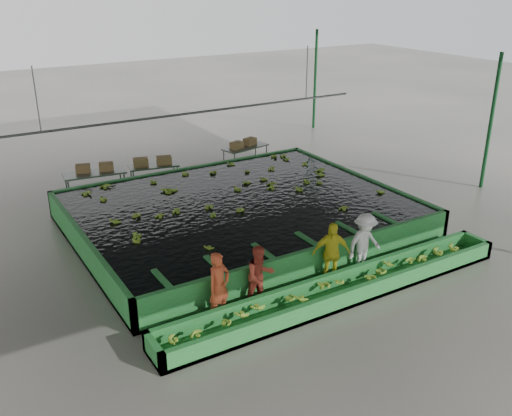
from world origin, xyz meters
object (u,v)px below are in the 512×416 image
packing_table_mid (154,176)px  box_stack_mid (153,165)px  sorting_trough (341,289)px  box_stack_left (95,171)px  worker_d (364,243)px  box_stack_right (243,147)px  flotation_tank (240,214)px  worker_c (331,253)px  worker_b (260,276)px  worker_a (219,286)px  packing_table_left (96,185)px  packing_table_right (245,157)px

packing_table_mid → box_stack_mid: box_stack_mid is taller
sorting_trough → box_stack_left: 10.58m
worker_d → box_stack_right: worker_d is taller
flotation_tank → sorting_trough: (0.00, -5.10, -0.20)m
worker_c → box_stack_right: worker_c is taller
worker_b → packing_table_mid: worker_b is taller
box_stack_right → worker_a: bearing=-122.8°
worker_a → worker_d: worker_d is taller
box_stack_left → worker_a: bearing=-89.2°
packing_table_left → box_stack_right: box_stack_right is taller
worker_c → flotation_tank: bearing=116.8°
worker_b → packing_table_left: size_ratio=0.73×
worker_c → box_stack_mid: size_ratio=1.19×
packing_table_right → box_stack_left: (-6.36, -0.25, 0.53)m
worker_c → packing_table_right: size_ratio=0.86×
packing_table_left → packing_table_mid: (2.28, 0.11, -0.07)m
sorting_trough → worker_a: (-2.98, 0.80, 0.59)m
flotation_tank → box_stack_left: (-3.11, 4.99, 0.53)m
worker_c → packing_table_right: bearing=95.9°
packing_table_left → packing_table_right: size_ratio=1.09×
worker_a → box_stack_right: size_ratio=1.28×
worker_d → worker_c: bearing=176.9°
flotation_tank → worker_b: (-1.88, -4.30, 0.33)m
worker_c → box_stack_right: size_ratio=1.29×
worker_c → worker_b: bearing=-156.7°
packing_table_mid → box_stack_right: box_stack_right is taller
box_stack_mid → worker_d: bearing=-76.1°
sorting_trough → box_stack_mid: (-0.92, 10.12, 0.59)m
flotation_tank → worker_d: worker_d is taller
packing_table_left → packing_table_right: bearing=3.0°
worker_b → box_stack_mid: bearing=85.6°
sorting_trough → worker_c: worker_c is taller
packing_table_right → packing_table_mid: bearing=-176.8°
worker_c → packing_table_left: bearing=133.7°
flotation_tank → worker_a: (-2.98, -4.30, 0.39)m
worker_a → worker_d: (4.37, 0.00, 0.01)m
packing_table_mid → flotation_tank: bearing=-80.0°
packing_table_right → worker_a: bearing=-123.1°
worker_c → box_stack_right: 9.98m
packing_table_left → box_stack_mid: box_stack_mid is taller
sorting_trough → worker_b: (-1.88, 0.80, 0.53)m
packing_table_mid → worker_a: bearing=-102.7°
worker_b → packing_table_left: 9.30m
flotation_tank → worker_b: bearing=-113.6°
packing_table_mid → box_stack_mid: 0.42m
packing_table_left → box_stack_right: 6.35m
flotation_tank → worker_b: size_ratio=6.38×
flotation_tank → box_stack_right: size_ratio=7.64×
packing_table_right → box_stack_mid: (-4.17, -0.22, 0.39)m
worker_b → box_stack_mid: (0.96, 9.32, 0.06)m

